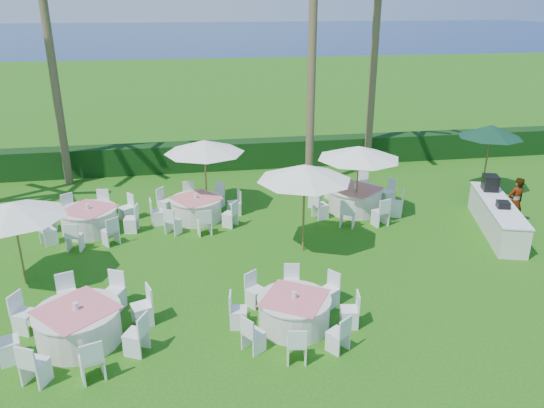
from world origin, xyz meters
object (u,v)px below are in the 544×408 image
(umbrella_c, at_px, (204,147))
(umbrella_d, at_px, (359,153))
(banquet_table_f, at_px, (355,199))
(buffet_table, at_px, (496,215))
(banquet_table_e, at_px, (196,208))
(staff_person, at_px, (515,202))
(umbrella_green, at_px, (491,131))
(umbrella_b, at_px, (305,172))
(banquet_table_a, at_px, (78,325))
(umbrella_a, at_px, (12,210))
(banquet_table_b, at_px, (294,311))
(banquet_table_d, at_px, (89,220))

(umbrella_c, bearing_deg, umbrella_d, -16.06)
(banquet_table_f, distance_m, buffet_table, 4.69)
(banquet_table_e, distance_m, staff_person, 10.68)
(umbrella_green, xyz_separation_m, staff_person, (-0.68, -3.04, -1.65))
(banquet_table_e, height_order, umbrella_d, umbrella_d)
(umbrella_b, bearing_deg, umbrella_d, 44.37)
(buffet_table, xyz_separation_m, staff_person, (0.80, 0.29, 0.31))
(umbrella_green, bearing_deg, buffet_table, -113.91)
(banquet_table_a, bearing_deg, buffet_table, 17.83)
(banquet_table_f, distance_m, umbrella_a, 11.01)
(banquet_table_f, bearing_deg, umbrella_b, -132.10)
(umbrella_green, bearing_deg, banquet_table_a, -152.21)
(banquet_table_b, distance_m, umbrella_green, 12.03)
(banquet_table_d, xyz_separation_m, umbrella_c, (3.88, 1.30, 1.93))
(banquet_table_e, bearing_deg, umbrella_a, -141.58)
(banquet_table_d, xyz_separation_m, banquet_table_f, (9.08, 0.26, 0.03))
(banquet_table_b, height_order, banquet_table_f, banquet_table_f)
(umbrella_a, bearing_deg, umbrella_d, 16.93)
(umbrella_green, bearing_deg, banquet_table_e, -176.36)
(umbrella_d, xyz_separation_m, staff_person, (4.91, -1.72, -1.45))
(banquet_table_d, relative_size, buffet_table, 0.74)
(umbrella_c, xyz_separation_m, umbrella_d, (5.10, -1.47, -0.05))
(banquet_table_d, relative_size, umbrella_green, 1.16)
(banquet_table_e, xyz_separation_m, staff_person, (10.41, -2.34, 0.43))
(banquet_table_b, distance_m, umbrella_b, 4.52)
(umbrella_c, bearing_deg, buffet_table, -20.70)
(banquet_table_b, bearing_deg, banquet_table_e, 105.96)
(banquet_table_a, xyz_separation_m, umbrella_a, (-1.85, 2.91, 1.69))
(umbrella_a, height_order, buffet_table, umbrella_a)
(banquet_table_f, distance_m, umbrella_green, 5.91)
(banquet_table_a, height_order, banquet_table_e, banquet_table_a)
(banquet_table_a, xyz_separation_m, umbrella_b, (5.89, 3.63, 2.04))
(umbrella_a, bearing_deg, staff_person, 5.22)
(buffet_table, relative_size, staff_person, 2.56)
(banquet_table_a, distance_m, umbrella_green, 15.87)
(banquet_table_d, xyz_separation_m, umbrella_green, (14.56, 1.15, 2.07))
(staff_person, bearing_deg, banquet_table_a, 8.80)
(banquet_table_e, height_order, umbrella_a, umbrella_a)
(banquet_table_b, height_order, staff_person, staff_person)
(banquet_table_f, relative_size, umbrella_green, 1.22)
(umbrella_green, relative_size, buffet_table, 0.63)
(banquet_table_b, relative_size, staff_person, 1.77)
(umbrella_d, relative_size, umbrella_green, 1.04)
(banquet_table_b, height_order, buffet_table, buffet_table)
(banquet_table_a, relative_size, umbrella_green, 1.18)
(banquet_table_e, height_order, umbrella_b, umbrella_b)
(banquet_table_b, bearing_deg, banquet_table_a, 177.31)
(banquet_table_f, bearing_deg, umbrella_green, 9.20)
(banquet_table_e, bearing_deg, umbrella_c, 64.81)
(umbrella_b, bearing_deg, banquet_table_d, 158.67)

